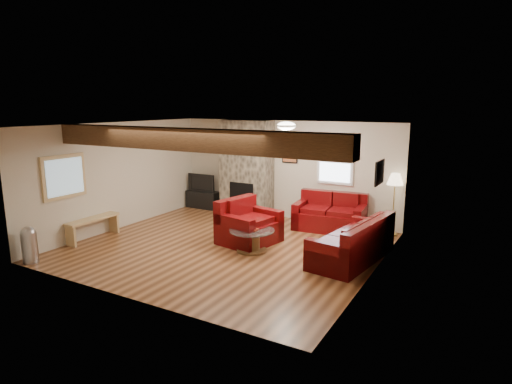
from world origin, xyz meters
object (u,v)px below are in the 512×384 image
at_px(coffee_table, 252,241).
at_px(tv_cabinet, 203,199).
at_px(floor_lamp, 395,182).
at_px(loveseat, 330,212).
at_px(television, 203,182).
at_px(sofa_three, 352,239).
at_px(armchair_red, 249,222).

relative_size(coffee_table, tv_cabinet, 0.93).
xyz_separation_m(coffee_table, floor_lamp, (2.21, 2.53, 0.98)).
relative_size(loveseat, coffee_table, 1.78).
relative_size(television, floor_lamp, 0.62).
distance_m(coffee_table, television, 3.97).
bearing_deg(loveseat, sofa_three, -63.81).
distance_m(coffee_table, tv_cabinet, 3.94).
height_order(sofa_three, loveseat, loveseat).
bearing_deg(floor_lamp, armchair_red, -140.45).
bearing_deg(loveseat, armchair_red, -128.71).
height_order(coffee_table, television, television).
height_order(loveseat, floor_lamp, floor_lamp).
distance_m(armchair_red, tv_cabinet, 3.42).
bearing_deg(floor_lamp, coffee_table, -131.19).
distance_m(armchair_red, television, 3.43).
xyz_separation_m(loveseat, coffee_table, (-0.84, -2.21, -0.21)).
distance_m(armchair_red, coffee_table, 0.59).
bearing_deg(coffee_table, television, 140.39).
bearing_deg(loveseat, coffee_table, -116.37).
distance_m(tv_cabinet, television, 0.49).
bearing_deg(tv_cabinet, armchair_red, -37.28).
bearing_deg(television, armchair_red, -37.28).
distance_m(sofa_three, tv_cabinet, 5.32).
bearing_deg(tv_cabinet, television, 0.00).
xyz_separation_m(armchair_red, tv_cabinet, (-2.72, 2.07, -0.22)).
height_order(armchair_red, television, television).
height_order(armchair_red, coffee_table, armchair_red).
bearing_deg(coffee_table, floor_lamp, 48.81).
xyz_separation_m(sofa_three, loveseat, (-1.05, 1.70, 0.02)).
relative_size(sofa_three, tv_cabinet, 2.15).
distance_m(sofa_three, floor_lamp, 2.20).
distance_m(armchair_red, floor_lamp, 3.36).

